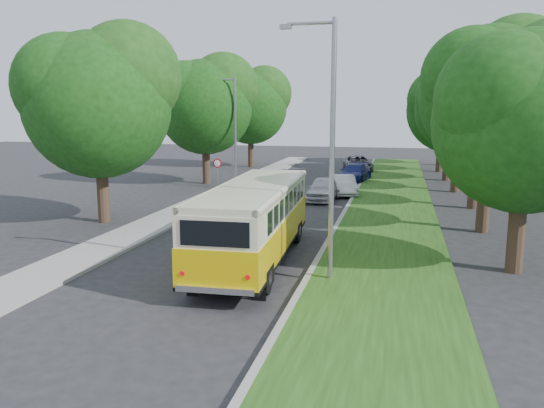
% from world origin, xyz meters
% --- Properties ---
extents(ground, '(120.00, 120.00, 0.00)m').
position_xyz_m(ground, '(0.00, 0.00, 0.00)').
color(ground, '#252528').
rests_on(ground, ground).
extents(curb, '(0.20, 70.00, 0.15)m').
position_xyz_m(curb, '(3.60, 5.00, 0.07)').
color(curb, gray).
rests_on(curb, ground).
extents(grass_verge, '(4.50, 70.00, 0.13)m').
position_xyz_m(grass_verge, '(5.95, 5.00, 0.07)').
color(grass_verge, '#204512').
rests_on(grass_verge, ground).
extents(sidewalk, '(2.20, 70.00, 0.12)m').
position_xyz_m(sidewalk, '(-4.80, 5.00, 0.06)').
color(sidewalk, gray).
rests_on(sidewalk, ground).
extents(treeline, '(24.27, 41.91, 9.46)m').
position_xyz_m(treeline, '(3.15, 17.99, 5.93)').
color(treeline, '#332319').
rests_on(treeline, ground).
extents(lamppost_near, '(1.71, 0.16, 8.00)m').
position_xyz_m(lamppost_near, '(4.21, -2.50, 4.37)').
color(lamppost_near, gray).
rests_on(lamppost_near, ground).
extents(lamppost_far, '(1.71, 0.16, 7.50)m').
position_xyz_m(lamppost_far, '(-4.70, 16.00, 4.12)').
color(lamppost_far, gray).
rests_on(lamppost_far, ground).
extents(warning_sign, '(0.56, 0.10, 2.50)m').
position_xyz_m(warning_sign, '(-4.50, 11.98, 1.71)').
color(warning_sign, gray).
rests_on(warning_sign, ground).
extents(vintage_bus, '(2.92, 9.71, 2.85)m').
position_xyz_m(vintage_bus, '(1.42, -0.97, 1.43)').
color(vintage_bus, yellow).
rests_on(vintage_bus, ground).
extents(car_silver, '(1.72, 4.13, 1.40)m').
position_xyz_m(car_silver, '(1.91, 12.64, 0.70)').
color(car_silver, silver).
rests_on(car_silver, ground).
extents(car_white, '(2.22, 4.03, 1.26)m').
position_xyz_m(car_white, '(2.91, 15.03, 0.63)').
color(car_white, silver).
rests_on(car_white, ground).
extents(car_blue, '(2.59, 4.85, 1.34)m').
position_xyz_m(car_blue, '(3.00, 21.61, 0.67)').
color(car_blue, navy).
rests_on(car_blue, ground).
extents(car_grey, '(3.19, 5.28, 1.37)m').
position_xyz_m(car_grey, '(2.70, 28.69, 0.69)').
color(car_grey, slate).
rests_on(car_grey, ground).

